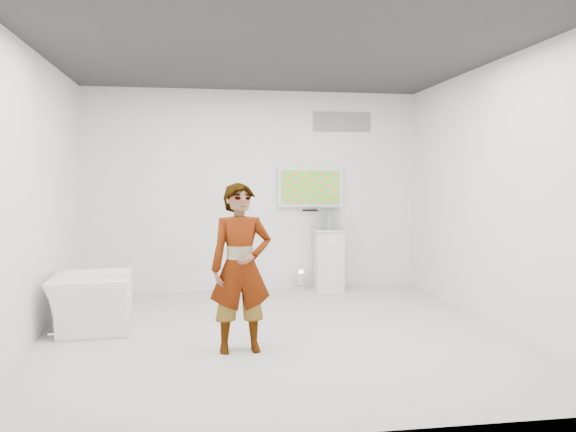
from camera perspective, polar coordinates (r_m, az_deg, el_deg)
The scene contains 10 objects.
room at distance 6.00m, azimuth -1.15°, elevation 2.20°, with size 5.01×5.01×3.00m.
tv at distance 8.56m, azimuth 2.26°, elevation 2.93°, with size 1.00×0.08×0.60m, color silver.
logo_decal at distance 8.75m, azimuth 5.49°, elevation 9.49°, with size 0.90×0.02×0.30m, color slate.
person at distance 5.41m, azimuth -4.82°, elevation -5.25°, with size 0.59×0.39×1.63m, color white.
armchair at distance 6.62m, azimuth -19.38°, elevation -8.28°, with size 0.94×0.82×0.61m, color white.
pedestal at distance 8.46m, azimuth 4.18°, elevation -4.46°, with size 0.45×0.45×0.93m, color silver.
floor_uplight at distance 8.55m, azimuth 1.34°, elevation -6.55°, with size 0.18×0.18×0.29m, color white.
vitrine at distance 8.39m, azimuth 4.20°, elevation -0.15°, with size 0.34×0.34×0.34m, color silver.
console at distance 8.40m, azimuth 4.19°, elevation -0.63°, with size 0.05×0.15×0.21m, color silver.
wii_remote at distance 5.54m, azimuth -2.52°, elevation 1.72°, with size 0.03×0.13×0.03m, color silver.
Camera 1 is at (-0.82, -5.94, 1.64)m, focal length 35.00 mm.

